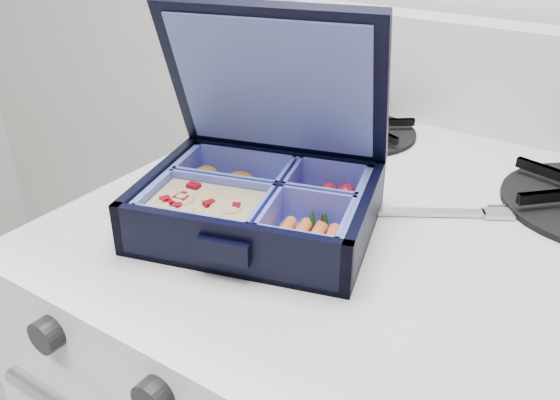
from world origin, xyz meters
The scene contains 3 objects.
bento_box centered at (-0.62, 1.58, 0.90)m, with size 0.21×0.16×0.05m, color black, non-canonical shape.
burner_grate_rear centered at (-0.65, 1.84, 0.89)m, with size 0.15×0.15×0.02m, color black.
fork centered at (-0.51, 1.68, 0.88)m, with size 0.02×0.17×0.01m, color #B2B2B2, non-canonical shape.
Camera 1 is at (-0.33, 1.19, 1.17)m, focal length 38.00 mm.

